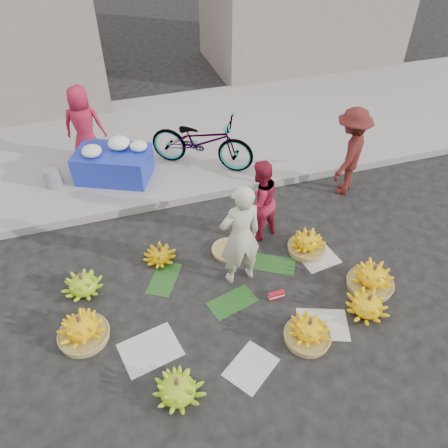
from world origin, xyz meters
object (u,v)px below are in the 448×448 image
object	(u,v)px
bicycle	(202,141)
banana_bunch_4	(372,277)
flower_table	(114,162)
banana_bunch_0	(82,329)
vendor_cream	(240,236)

from	to	relation	value
bicycle	banana_bunch_4	bearing A→B (deg)	-124.18
banana_bunch_4	flower_table	bearing A→B (deg)	130.27
banana_bunch_0	flower_table	xyz separation A→B (m)	(0.82, 3.28, 0.24)
vendor_cream	flower_table	bearing A→B (deg)	-69.24
bicycle	vendor_cream	bearing A→B (deg)	-151.51
banana_bunch_0	flower_table	bearing A→B (deg)	76.06
flower_table	banana_bunch_0	bearing A→B (deg)	-79.21
banana_bunch_4	flower_table	world-z (taller)	flower_table
banana_bunch_0	banana_bunch_4	size ratio (longest dim) A/B	1.03
banana_bunch_4	flower_table	size ratio (longest dim) A/B	0.44
banana_bunch_4	flower_table	xyz separation A→B (m)	(-3.07, 3.62, 0.24)
banana_bunch_0	banana_bunch_4	distance (m)	3.90
banana_bunch_4	bicycle	xyz separation A→B (m)	(-1.46, 3.52, 0.45)
flower_table	bicycle	bearing A→B (deg)	21.21
flower_table	bicycle	size ratio (longest dim) A/B	0.76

